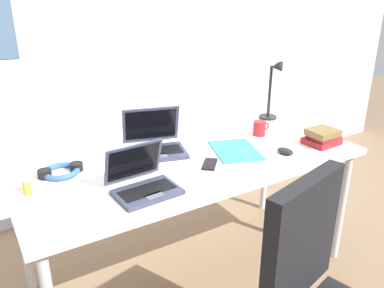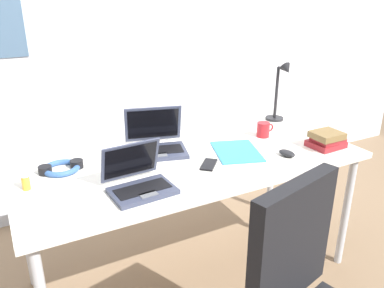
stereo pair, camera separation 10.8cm
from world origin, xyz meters
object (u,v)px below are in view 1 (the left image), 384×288
at_px(cell_phone, 210,164).
at_px(pill_bottle, 27,186).
at_px(computer_mouse, 285,151).
at_px(book_stack, 323,137).
at_px(laptop_center, 143,182).
at_px(headphones, 61,171).
at_px(laptop_back_right, 155,144).
at_px(coffee_mug, 260,128).
at_px(paper_folder_far_corner, 235,150).
at_px(desk_lamp, 273,91).

height_order(cell_phone, pill_bottle, pill_bottle).
relative_size(computer_mouse, book_stack, 0.50).
bearing_deg(laptop_center, headphones, 126.62).
xyz_separation_m(laptop_center, laptop_back_right, (0.24, 0.37, 0.00)).
xyz_separation_m(laptop_center, coffee_mug, (0.90, 0.28, 0.00)).
distance_m(computer_mouse, book_stack, 0.28).
height_order(computer_mouse, headphones, headphones).
bearing_deg(paper_folder_far_corner, cell_phone, -160.47).
xyz_separation_m(cell_phone, coffee_mug, (0.50, 0.20, 0.04)).
relative_size(laptop_center, computer_mouse, 2.99).
bearing_deg(book_stack, laptop_back_right, 155.10).
bearing_deg(desk_lamp, paper_folder_far_corner, -149.80).
bearing_deg(laptop_back_right, laptop_center, -122.63).
xyz_separation_m(cell_phone, paper_folder_far_corner, (0.22, 0.08, -0.00)).
bearing_deg(computer_mouse, headphones, 148.54).
bearing_deg(laptop_center, coffee_mug, 17.17).
height_order(computer_mouse, book_stack, book_stack).
bearing_deg(pill_bottle, coffee_mug, 1.79).
xyz_separation_m(desk_lamp, laptop_center, (-1.17, -0.47, -0.16)).
relative_size(cell_phone, book_stack, 0.71).
bearing_deg(desk_lamp, headphones, -175.62).
height_order(laptop_center, cell_phone, laptop_center).
relative_size(pill_bottle, book_stack, 0.41).
xyz_separation_m(headphones, pill_bottle, (-0.17, -0.12, 0.03)).
relative_size(computer_mouse, cell_phone, 0.71).
height_order(book_stack, paper_folder_far_corner, book_stack).
bearing_deg(laptop_center, laptop_back_right, 57.37).
bearing_deg(laptop_back_right, headphones, -178.29).
bearing_deg(book_stack, paper_folder_far_corner, 159.72).
relative_size(laptop_back_right, cell_phone, 2.78).
relative_size(laptop_center, headphones, 1.34).
bearing_deg(laptop_back_right, pill_bottle, -168.43).
xyz_separation_m(book_stack, paper_folder_far_corner, (-0.48, 0.18, -0.04)).
bearing_deg(laptop_back_right, coffee_mug, -8.43).
height_order(laptop_center, paper_folder_far_corner, laptop_center).
bearing_deg(desk_lamp, book_stack, -97.42).
distance_m(computer_mouse, paper_folder_far_corner, 0.27).
height_order(laptop_back_right, paper_folder_far_corner, laptop_back_right).
xyz_separation_m(computer_mouse, paper_folder_far_corner, (-0.20, 0.17, -0.01)).
xyz_separation_m(laptop_center, paper_folder_far_corner, (0.62, 0.15, -0.04)).
height_order(laptop_center, computer_mouse, laptop_center).
distance_m(laptop_back_right, headphones, 0.51).
distance_m(headphones, coffee_mug, 1.17).
xyz_separation_m(headphones, paper_folder_far_corner, (0.89, -0.21, -0.01)).
xyz_separation_m(laptop_center, headphones, (-0.27, 0.36, -0.03)).
relative_size(laptop_back_right, pill_bottle, 4.79).
bearing_deg(book_stack, computer_mouse, 178.88).
xyz_separation_m(desk_lamp, paper_folder_far_corner, (-0.55, -0.32, -0.19)).
relative_size(laptop_back_right, book_stack, 1.98).
bearing_deg(pill_bottle, laptop_center, -28.16).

